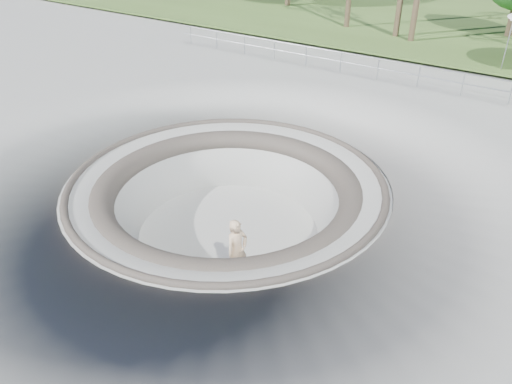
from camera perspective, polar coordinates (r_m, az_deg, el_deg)
ground at (r=16.05m, az=-3.32°, el=1.20°), size 180.00×180.00×0.00m
skate_bowl at (r=17.02m, az=-3.13°, el=-4.16°), size 14.00×14.00×4.10m
grass_strip at (r=46.39m, az=24.84°, el=18.62°), size 180.00×36.00×0.12m
safety_railing at (r=25.55m, az=13.78°, el=13.52°), size 25.00×0.06×1.03m
skateboard at (r=15.00m, az=-2.09°, el=-9.73°), size 0.85×0.36×0.09m
skater at (r=14.37m, az=-2.16°, el=-6.67°), size 0.62×0.81×1.98m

